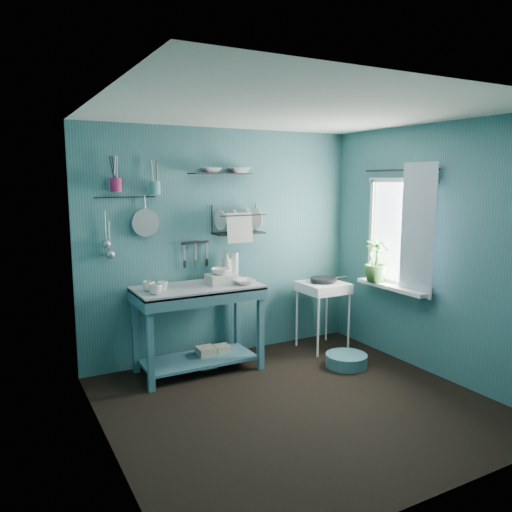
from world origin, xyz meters
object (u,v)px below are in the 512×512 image
utensil_cup_teal (155,188)px  potted_plant (376,261)px  frying_pan (323,279)px  wash_tub (221,279)px  storage_tin_small (222,354)px  floor_basin (346,360)px  utensil_cup_magenta (116,185)px  soap_bottle (227,265)px  work_counter (198,329)px  mug_mid (163,286)px  mug_right (149,286)px  hotplate_stand (322,316)px  storage_tin_large (206,357)px  water_bottle (234,265)px  colander (146,223)px  dish_rack (239,219)px  mug_left (156,289)px

utensil_cup_teal → potted_plant: (2.26, -0.73, -0.81)m
frying_pan → potted_plant: bearing=-45.8°
wash_tub → utensil_cup_teal: 1.13m
storage_tin_small → floor_basin: 1.32m
utensil_cup_magenta → floor_basin: 2.95m
soap_bottle → work_counter: bearing=-154.5°
mug_mid → mug_right: size_ratio=0.81×
hotplate_stand → storage_tin_large: hotplate_stand is taller
storage_tin_large → water_bottle: bearing=22.0°
colander → potted_plant: colander is taller
frying_pan → water_bottle: bearing=165.9°
work_counter → utensil_cup_teal: (-0.32, 0.28, 1.42)m
wash_tub → dish_rack: 0.72m
dish_rack → storage_tin_small: dish_rack is taller
water_bottle → floor_basin: bearing=-43.4°
mug_mid → floor_basin: 2.08m
soap_bottle → colander: size_ratio=1.07×
frying_pan → colander: (-1.95, 0.35, 0.71)m
wash_tub → soap_bottle: (0.17, 0.22, 0.10)m
frying_pan → utensil_cup_teal: (-1.85, 0.32, 1.05)m
mug_left → storage_tin_small: 1.17m
water_bottle → mug_left: bearing=-159.2°
work_counter → mug_right: 0.70m
mug_mid → storage_tin_small: bearing=11.6°
frying_pan → hotplate_stand: bearing=0.0°
storage_tin_large → storage_tin_small: storage_tin_large is taller
water_bottle → mug_mid: bearing=-162.7°
wash_tub → hotplate_stand: 1.39m
potted_plant → wash_tub: bearing=165.7°
mug_left → potted_plant: 2.44m
wash_tub → soap_bottle: 0.30m
colander → mug_mid: bearing=-83.9°
storage_tin_large → storage_tin_small: size_ratio=1.10×
frying_pan → floor_basin: frying_pan is taller
hotplate_stand → mug_mid: bearing=-178.7°
frying_pan → dish_rack: 1.21m
colander → work_counter: bearing=-36.8°
utensil_cup_magenta → storage_tin_large: (0.81, -0.23, -1.79)m
storage_tin_large → storage_tin_small: bearing=8.5°
mug_left → frying_pan: (2.01, 0.13, -0.12)m
frying_pan → colander: size_ratio=1.07×
colander → floor_basin: size_ratio=0.64×
storage_tin_small → storage_tin_large: bearing=-171.5°
mug_mid → floor_basin: bearing=-17.6°
utensil_cup_teal → colander: bearing=162.8°
utensil_cup_teal → floor_basin: (1.74, -0.91, -1.81)m
dish_rack → mug_mid: bearing=-163.6°
mug_left → utensil_cup_magenta: (-0.23, 0.44, 0.96)m
hotplate_stand → utensil_cup_teal: bearing=170.7°
mug_mid → utensil_cup_magenta: utensil_cup_magenta is taller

